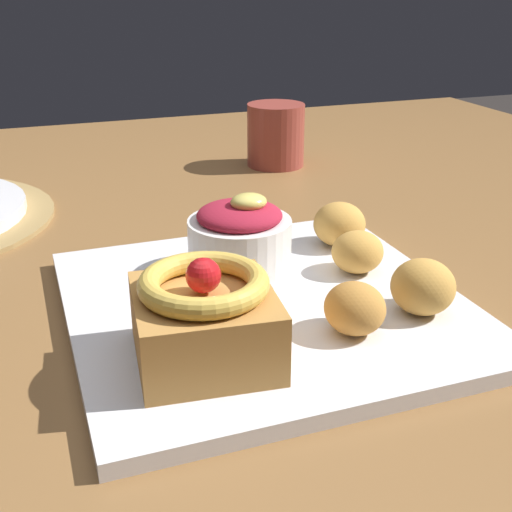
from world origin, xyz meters
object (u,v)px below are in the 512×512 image
(berry_ramekin, at_px, (240,239))
(fritter_extra, at_px, (339,224))
(front_plate, at_px, (265,306))
(coffee_mug, at_px, (276,135))
(fritter_middle, at_px, (423,287))
(fritter_front, at_px, (358,252))
(cake_slice, at_px, (205,317))
(fritter_back, at_px, (355,308))

(berry_ramekin, relative_size, fritter_extra, 1.79)
(front_plate, distance_m, coffee_mug, 0.43)
(fritter_middle, bearing_deg, berry_ramekin, 132.72)
(front_plate, relative_size, fritter_front, 6.72)
(fritter_middle, xyz_separation_m, coffee_mug, (0.06, 0.45, 0.01))
(cake_slice, bearing_deg, front_plate, 45.27)
(fritter_back, height_order, fritter_extra, fritter_extra)
(fritter_front, bearing_deg, fritter_extra, 78.08)
(coffee_mug, bearing_deg, berry_ramekin, -115.94)
(fritter_middle, height_order, fritter_extra, same)
(fritter_middle, relative_size, fritter_back, 1.06)
(front_plate, xyz_separation_m, fritter_extra, (0.10, 0.08, 0.03))
(fritter_front, height_order, fritter_back, fritter_back)
(fritter_middle, bearing_deg, front_plate, 149.76)
(fritter_middle, height_order, fritter_back, fritter_middle)
(front_plate, distance_m, cake_slice, 0.10)
(fritter_extra, bearing_deg, fritter_middle, -90.67)
(fritter_middle, xyz_separation_m, fritter_back, (-0.06, -0.01, -0.00))
(cake_slice, height_order, fritter_extra, cake_slice)
(cake_slice, bearing_deg, fritter_middle, 2.70)
(fritter_front, xyz_separation_m, fritter_extra, (0.01, 0.06, 0.00))
(fritter_middle, bearing_deg, fritter_extra, 89.33)
(fritter_back, bearing_deg, coffee_mug, 75.08)
(fritter_front, bearing_deg, coffee_mug, 78.84)
(berry_ramekin, xyz_separation_m, coffee_mug, (0.17, 0.34, -0.00))
(front_plate, xyz_separation_m, coffee_mug, (0.16, 0.40, 0.04))
(cake_slice, relative_size, fritter_back, 2.22)
(berry_ramekin, height_order, fritter_front, berry_ramekin)
(front_plate, height_order, fritter_extra, fritter_extra)
(berry_ramekin, distance_m, fritter_middle, 0.15)
(cake_slice, height_order, fritter_back, cake_slice)
(fritter_extra, bearing_deg, fritter_front, -101.92)
(berry_ramekin, bearing_deg, fritter_extra, 14.62)
(cake_slice, bearing_deg, fritter_extra, 41.04)
(cake_slice, xyz_separation_m, berry_ramekin, (0.06, 0.12, -0.00))
(front_plate, xyz_separation_m, berry_ramekin, (-0.00, 0.05, 0.04))
(fritter_front, distance_m, fritter_extra, 0.06)
(berry_ramekin, xyz_separation_m, fritter_extra, (0.11, 0.03, -0.01))
(cake_slice, distance_m, berry_ramekin, 0.14)
(fritter_extra, bearing_deg, berry_ramekin, -165.38)
(cake_slice, xyz_separation_m, fritter_back, (0.11, -0.00, -0.01))
(fritter_extra, bearing_deg, front_plate, -142.02)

